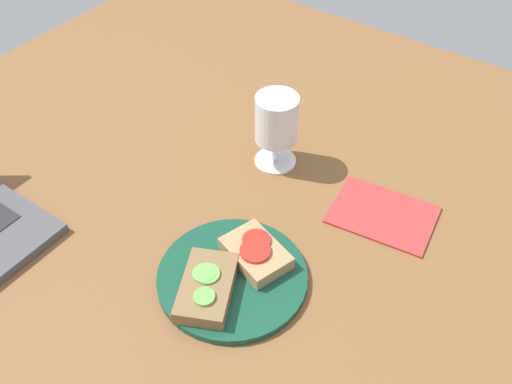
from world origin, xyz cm
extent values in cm
cube|color=brown|center=(0.00, 0.00, 1.50)|extent=(140.00, 140.00, 3.00)
cylinder|color=#144733|center=(-7.48, -7.71, 3.58)|extent=(21.41, 21.41, 1.16)
cube|color=#A88456|center=(-3.09, -8.67, 5.21)|extent=(9.37, 11.26, 2.10)
cylinder|color=red|center=(-1.90, -7.96, 6.46)|extent=(4.15, 4.15, 0.41)
cylinder|color=red|center=(-3.67, -9.00, 6.50)|extent=(4.43, 4.43, 0.49)
cube|color=brown|center=(-11.87, -6.74, 5.27)|extent=(13.28, 11.12, 2.22)
cylinder|color=#6BB74C|center=(-13.98, -8.06, 6.61)|extent=(2.91, 2.91, 0.45)
cylinder|color=#6BB74C|center=(-10.78, -5.99, 6.54)|extent=(3.54, 3.54, 0.33)
cylinder|color=#6BB74C|center=(-10.96, -5.63, 6.57)|extent=(3.23, 3.23, 0.39)
cylinder|color=white|center=(17.25, 1.51, 3.20)|extent=(7.22, 7.22, 0.40)
cylinder|color=white|center=(17.25, 1.51, 5.78)|extent=(1.13, 1.13, 4.76)
cylinder|color=white|center=(17.25, 1.51, 12.27)|extent=(7.17, 7.17, 8.21)
cylinder|color=white|center=(17.25, 1.51, 11.21)|extent=(6.60, 6.60, 6.10)
cube|color=#B23333|center=(16.31, -19.66, 3.20)|extent=(13.57, 17.19, 0.40)
camera|label=1|loc=(-45.82, -38.91, 68.92)|focal=40.00mm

